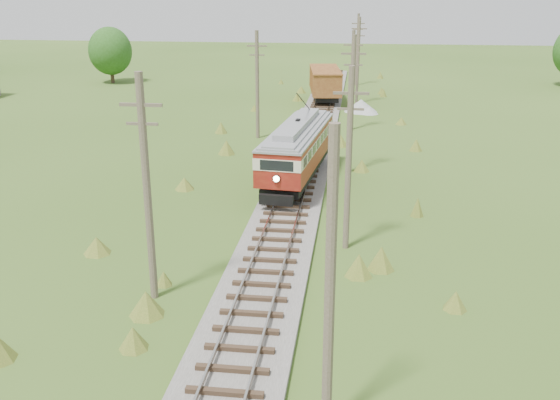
# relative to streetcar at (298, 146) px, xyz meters

# --- Properties ---
(railbed_main) EXTENTS (3.60, 96.00, 0.57)m
(railbed_main) POSITION_rel_streetcar_xyz_m (0.00, 6.23, -2.31)
(railbed_main) COLOR #605B54
(railbed_main) RESTS_ON ground
(streetcar) EXTENTS (3.83, 11.71, 5.30)m
(streetcar) POSITION_rel_streetcar_xyz_m (0.00, 0.00, 0.00)
(streetcar) COLOR black
(streetcar) RESTS_ON ground
(gondola) EXTENTS (4.04, 9.42, 3.03)m
(gondola) POSITION_rel_streetcar_xyz_m (0.00, 29.29, -0.30)
(gondola) COLOR black
(gondola) RESTS_ON ground
(gravel_pile) EXTENTS (3.39, 3.60, 1.23)m
(gravel_pile) POSITION_rel_streetcar_xyz_m (4.00, 24.48, -1.92)
(gravel_pile) COLOR gray
(gravel_pile) RESTS_ON ground
(utility_pole_r_1) EXTENTS (0.30, 0.30, 8.80)m
(utility_pole_r_1) POSITION_rel_streetcar_xyz_m (3.10, -22.77, 1.90)
(utility_pole_r_1) COLOR brown
(utility_pole_r_1) RESTS_ON ground
(utility_pole_r_2) EXTENTS (1.60, 0.30, 8.60)m
(utility_pole_r_2) POSITION_rel_streetcar_xyz_m (3.30, -9.77, 1.92)
(utility_pole_r_2) COLOR brown
(utility_pole_r_2) RESTS_ON ground
(utility_pole_r_3) EXTENTS (1.60, 0.30, 9.00)m
(utility_pole_r_3) POSITION_rel_streetcar_xyz_m (3.20, 3.23, 2.13)
(utility_pole_r_3) COLOR brown
(utility_pole_r_3) RESTS_ON ground
(utility_pole_r_4) EXTENTS (1.60, 0.30, 8.40)m
(utility_pole_r_4) POSITION_rel_streetcar_xyz_m (3.00, 16.23, 1.82)
(utility_pole_r_4) COLOR brown
(utility_pole_r_4) RESTS_ON ground
(utility_pole_r_5) EXTENTS (1.60, 0.30, 8.90)m
(utility_pole_r_5) POSITION_rel_streetcar_xyz_m (3.40, 29.23, 2.08)
(utility_pole_r_5) COLOR brown
(utility_pole_r_5) RESTS_ON ground
(utility_pole_r_6) EXTENTS (1.60, 0.30, 8.70)m
(utility_pole_r_6) POSITION_rel_streetcar_xyz_m (3.20, 42.23, 1.97)
(utility_pole_r_6) COLOR brown
(utility_pole_r_6) RESTS_ON ground
(utility_pole_l_a) EXTENTS (1.60, 0.30, 9.00)m
(utility_pole_l_a) POSITION_rel_streetcar_xyz_m (-4.20, -15.77, 2.13)
(utility_pole_l_a) COLOR brown
(utility_pole_l_a) RESTS_ON ground
(utility_pole_l_b) EXTENTS (1.60, 0.30, 8.60)m
(utility_pole_l_b) POSITION_rel_streetcar_xyz_m (-4.50, 12.23, 1.92)
(utility_pole_l_b) COLOR brown
(utility_pole_l_b) RESTS_ON ground
(tree_mid_a) EXTENTS (5.46, 5.46, 7.03)m
(tree_mid_a) POSITION_rel_streetcar_xyz_m (-28.00, 40.23, 1.52)
(tree_mid_a) COLOR #38281C
(tree_mid_a) RESTS_ON ground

